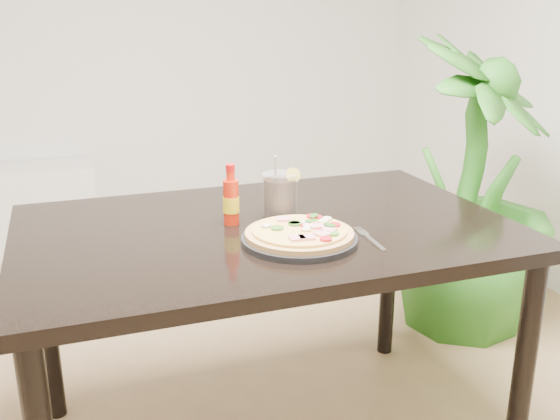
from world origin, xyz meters
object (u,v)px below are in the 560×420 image
object	(u,v)px
cola_cup	(280,197)
houseplant	(472,188)
fork	(369,238)
dining_table	(266,251)
pizza	(301,232)
hot_sauce_bottle	(231,201)
plate	(299,239)

from	to	relation	value
cola_cup	houseplant	size ratio (longest dim) A/B	0.16
fork	houseplant	distance (m)	1.13
dining_table	cola_cup	size ratio (longest dim) A/B	7.21
pizza	fork	world-z (taller)	pizza
hot_sauce_bottle	houseplant	size ratio (longest dim) A/B	0.14
pizza	cola_cup	bearing A→B (deg)	85.49
cola_cup	pizza	bearing A→B (deg)	-94.51
plate	cola_cup	bearing A→B (deg)	84.61
fork	pizza	bearing A→B (deg)	172.33
dining_table	cola_cup	bearing A→B (deg)	37.04
plate	pizza	bearing A→B (deg)	3.64
houseplant	hot_sauce_bottle	bearing A→B (deg)	-158.36
cola_cup	houseplant	world-z (taller)	houseplant
plate	houseplant	size ratio (longest dim) A/B	0.25
houseplant	pizza	bearing A→B (deg)	-147.13
pizza	hot_sauce_bottle	bearing A→B (deg)	122.62
pizza	fork	size ratio (longest dim) A/B	1.54
cola_cup	plate	bearing A→B (deg)	-95.39
dining_table	houseplant	bearing A→B (deg)	25.07
plate	pizza	xyz separation A→B (m)	(0.00, 0.00, 0.02)
dining_table	cola_cup	xyz separation A→B (m)	(0.06, 0.04, 0.15)
plate	pizza	size ratio (longest dim) A/B	1.07
dining_table	plate	world-z (taller)	plate
dining_table	plate	bearing A→B (deg)	-77.23
hot_sauce_bottle	houseplant	distance (m)	1.28
pizza	houseplant	distance (m)	1.25
hot_sauce_bottle	cola_cup	xyz separation A→B (m)	(0.15, 0.00, -0.00)
hot_sauce_bottle	houseplant	xyz separation A→B (m)	(1.18, 0.47, -0.19)
plate	hot_sauce_bottle	distance (m)	0.25
plate	fork	size ratio (longest dim) A/B	1.65
hot_sauce_bottle	fork	world-z (taller)	hot_sauce_bottle
dining_table	cola_cup	world-z (taller)	cola_cup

